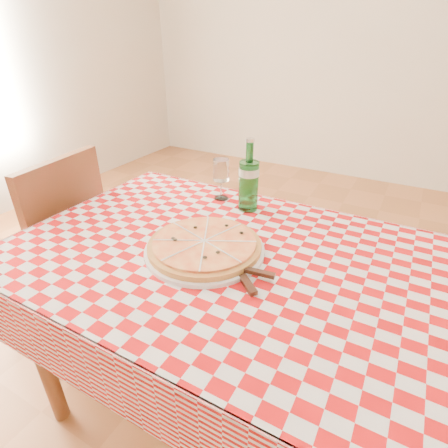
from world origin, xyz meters
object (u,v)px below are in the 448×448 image
object	(u,v)px
chair_far	(58,241)
wine_glass	(221,179)
pizza_plate	(205,245)
water_bottle	(249,175)
dining_table	(220,277)

from	to	relation	value
chair_far	wine_glass	distance (m)	0.81
chair_far	pizza_plate	size ratio (longest dim) A/B	2.50
water_bottle	dining_table	bearing A→B (deg)	-80.11
chair_far	dining_table	bearing A→B (deg)	171.10
wine_glass	pizza_plate	bearing A→B (deg)	-67.91
water_bottle	wine_glass	distance (m)	0.15
dining_table	water_bottle	bearing A→B (deg)	99.89
dining_table	wine_glass	bearing A→B (deg)	118.95
pizza_plate	wine_glass	size ratio (longest dim) A/B	2.24
pizza_plate	wine_glass	xyz separation A→B (m)	(-0.15, 0.37, 0.06)
dining_table	pizza_plate	distance (m)	0.13
water_bottle	wine_glass	xyz separation A→B (m)	(-0.14, 0.04, -0.05)
water_bottle	pizza_plate	bearing A→B (deg)	-87.71
pizza_plate	dining_table	bearing A→B (deg)	32.31
chair_far	water_bottle	size ratio (longest dim) A/B	3.39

